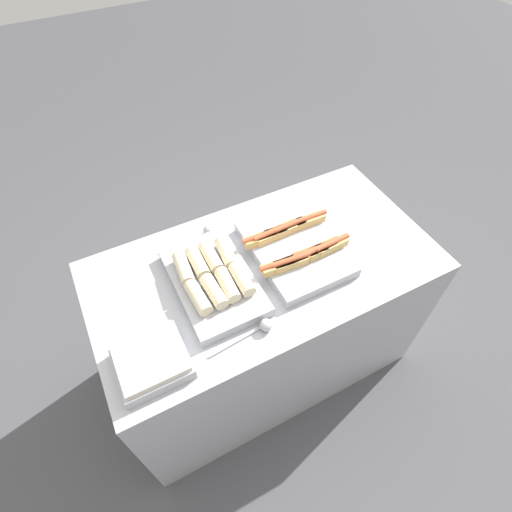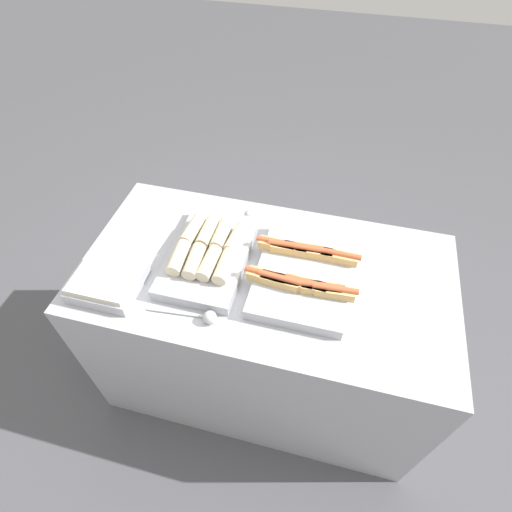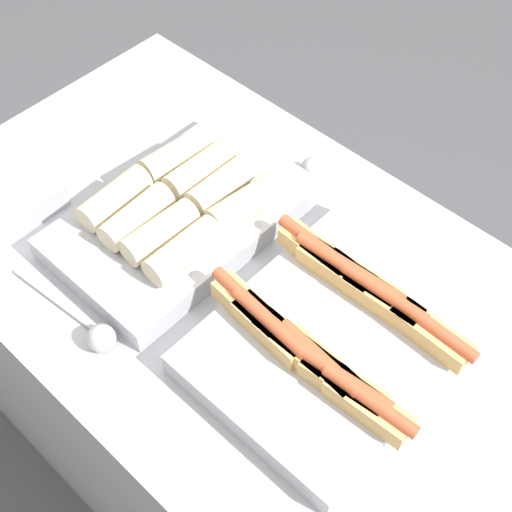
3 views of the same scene
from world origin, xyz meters
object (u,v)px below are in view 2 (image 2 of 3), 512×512
Objects in this scene: tray_wraps at (209,253)px; serving_spoon_far at (245,215)px; serving_spoon_near at (205,317)px; tray_side_front at (107,281)px; tray_hotdogs at (303,272)px.

serving_spoon_far is at bearing 74.60° from tray_wraps.
serving_spoon_near is (0.07, -0.27, -0.02)m from tray_wraps.
tray_side_front reaches higher than serving_spoon_near.
tray_hotdogs reaches higher than serving_spoon_far.
tray_wraps reaches higher than serving_spoon_far.
serving_spoon_far is at bearing 89.94° from serving_spoon_near.
serving_spoon_far is (-0.30, 0.28, -0.02)m from tray_hotdogs.
tray_hotdogs is 0.99× the size of tray_wraps.
tray_wraps is at bearing 105.29° from serving_spoon_near.
tray_side_front is 0.93× the size of serving_spoon_near.
tray_side_front is 0.93× the size of serving_spoon_far.
tray_wraps is 1.96× the size of tray_side_front.
serving_spoon_far is at bearing 50.85° from tray_side_front.
tray_wraps reaches higher than tray_side_front.
tray_wraps is 0.28m from serving_spoon_near.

